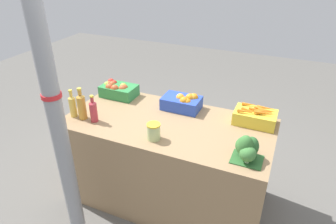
{
  "coord_description": "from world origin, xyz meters",
  "views": [
    {
      "loc": [
        0.89,
        -2.05,
        2.18
      ],
      "look_at": [
        0.0,
        0.0,
        0.96
      ],
      "focal_mm": 32.0,
      "sensor_mm": 36.0,
      "label": 1
    }
  ],
  "objects_px": {
    "support_pole": "(52,96)",
    "juice_bottle_golden": "(73,105)",
    "carrot_crate": "(255,117)",
    "broccoli_pile": "(247,148)",
    "juice_bottle_ruby": "(93,111)",
    "pickle_jar": "(154,131)",
    "orange_crate": "(183,102)",
    "juice_bottle_amber": "(82,106)",
    "apple_crate": "(118,89)"
  },
  "relations": [
    {
      "from": "support_pole",
      "to": "juice_bottle_golden",
      "type": "relative_size",
      "value": 10.43
    },
    {
      "from": "carrot_crate",
      "to": "juice_bottle_golden",
      "type": "relative_size",
      "value": 1.36
    },
    {
      "from": "carrot_crate",
      "to": "broccoli_pile",
      "type": "bearing_deg",
      "value": -87.36
    },
    {
      "from": "juice_bottle_ruby",
      "to": "juice_bottle_golden",
      "type": "bearing_deg",
      "value": 180.0
    },
    {
      "from": "broccoli_pile",
      "to": "pickle_jar",
      "type": "relative_size",
      "value": 1.61
    },
    {
      "from": "orange_crate",
      "to": "support_pole",
      "type": "bearing_deg",
      "value": -116.91
    },
    {
      "from": "carrot_crate",
      "to": "broccoli_pile",
      "type": "xyz_separation_m",
      "value": [
        0.02,
        -0.53,
        0.02
      ]
    },
    {
      "from": "support_pole",
      "to": "broccoli_pile",
      "type": "distance_m",
      "value": 1.37
    },
    {
      "from": "juice_bottle_golden",
      "to": "juice_bottle_amber",
      "type": "distance_m",
      "value": 0.1
    },
    {
      "from": "apple_crate",
      "to": "juice_bottle_ruby",
      "type": "height_order",
      "value": "juice_bottle_ruby"
    },
    {
      "from": "support_pole",
      "to": "carrot_crate",
      "type": "bearing_deg",
      "value": 41.15
    },
    {
      "from": "support_pole",
      "to": "pickle_jar",
      "type": "xyz_separation_m",
      "value": [
        0.5,
        0.47,
        -0.42
      ]
    },
    {
      "from": "apple_crate",
      "to": "carrot_crate",
      "type": "xyz_separation_m",
      "value": [
        1.37,
        0.0,
        -0.01
      ]
    },
    {
      "from": "support_pole",
      "to": "apple_crate",
      "type": "relative_size",
      "value": 7.68
    },
    {
      "from": "orange_crate",
      "to": "juice_bottle_amber",
      "type": "xyz_separation_m",
      "value": [
        -0.75,
        -0.52,
        0.05
      ]
    },
    {
      "from": "orange_crate",
      "to": "broccoli_pile",
      "type": "distance_m",
      "value": 0.86
    },
    {
      "from": "juice_bottle_golden",
      "to": "pickle_jar",
      "type": "height_order",
      "value": "juice_bottle_golden"
    },
    {
      "from": "juice_bottle_amber",
      "to": "broccoli_pile",
      "type": "bearing_deg",
      "value": -0.21
    },
    {
      "from": "juice_bottle_golden",
      "to": "juice_bottle_amber",
      "type": "relative_size",
      "value": 0.88
    },
    {
      "from": "support_pole",
      "to": "carrot_crate",
      "type": "height_order",
      "value": "support_pole"
    },
    {
      "from": "support_pole",
      "to": "pickle_jar",
      "type": "relative_size",
      "value": 19.72
    },
    {
      "from": "support_pole",
      "to": "juice_bottle_ruby",
      "type": "xyz_separation_m",
      "value": [
        -0.1,
        0.52,
        -0.38
      ]
    },
    {
      "from": "broccoli_pile",
      "to": "juice_bottle_ruby",
      "type": "distance_m",
      "value": 1.31
    },
    {
      "from": "juice_bottle_amber",
      "to": "pickle_jar",
      "type": "relative_size",
      "value": 2.15
    },
    {
      "from": "carrot_crate",
      "to": "pickle_jar",
      "type": "height_order",
      "value": "carrot_crate"
    },
    {
      "from": "apple_crate",
      "to": "orange_crate",
      "type": "xyz_separation_m",
      "value": [
        0.71,
        0.0,
        -0.0
      ]
    },
    {
      "from": "carrot_crate",
      "to": "juice_bottle_ruby",
      "type": "distance_m",
      "value": 1.39
    },
    {
      "from": "support_pole",
      "to": "carrot_crate",
      "type": "xyz_separation_m",
      "value": [
        1.18,
        1.04,
        -0.42
      ]
    },
    {
      "from": "apple_crate",
      "to": "juice_bottle_golden",
      "type": "bearing_deg",
      "value": -105.1
    },
    {
      "from": "carrot_crate",
      "to": "juice_bottle_golden",
      "type": "xyz_separation_m",
      "value": [
        -1.51,
        -0.52,
        0.04
      ]
    },
    {
      "from": "juice_bottle_golden",
      "to": "apple_crate",
      "type": "bearing_deg",
      "value": 74.9
    },
    {
      "from": "juice_bottle_golden",
      "to": "juice_bottle_ruby",
      "type": "bearing_deg",
      "value": -0.0
    },
    {
      "from": "carrot_crate",
      "to": "pickle_jar",
      "type": "distance_m",
      "value": 0.89
    },
    {
      "from": "apple_crate",
      "to": "carrot_crate",
      "type": "relative_size",
      "value": 1.0
    },
    {
      "from": "support_pole",
      "to": "juice_bottle_amber",
      "type": "relative_size",
      "value": 9.2
    },
    {
      "from": "broccoli_pile",
      "to": "juice_bottle_golden",
      "type": "relative_size",
      "value": 0.85
    },
    {
      "from": "carrot_crate",
      "to": "pickle_jar",
      "type": "relative_size",
      "value": 2.57
    },
    {
      "from": "apple_crate",
      "to": "pickle_jar",
      "type": "height_order",
      "value": "apple_crate"
    },
    {
      "from": "juice_bottle_golden",
      "to": "pickle_jar",
      "type": "relative_size",
      "value": 1.89
    },
    {
      "from": "juice_bottle_amber",
      "to": "pickle_jar",
      "type": "bearing_deg",
      "value": -3.46
    },
    {
      "from": "juice_bottle_golden",
      "to": "juice_bottle_ruby",
      "type": "xyz_separation_m",
      "value": [
        0.22,
        -0.0,
        -0.0
      ]
    },
    {
      "from": "orange_crate",
      "to": "pickle_jar",
      "type": "bearing_deg",
      "value": -93.07
    },
    {
      "from": "support_pole",
      "to": "juice_bottle_ruby",
      "type": "bearing_deg",
      "value": 101.15
    },
    {
      "from": "carrot_crate",
      "to": "broccoli_pile",
      "type": "distance_m",
      "value": 0.53
    },
    {
      "from": "juice_bottle_amber",
      "to": "pickle_jar",
      "type": "xyz_separation_m",
      "value": [
        0.72,
        -0.04,
        -0.06
      ]
    },
    {
      "from": "support_pole",
      "to": "juice_bottle_ruby",
      "type": "height_order",
      "value": "support_pole"
    },
    {
      "from": "support_pole",
      "to": "carrot_crate",
      "type": "distance_m",
      "value": 1.63
    },
    {
      "from": "broccoli_pile",
      "to": "pickle_jar",
      "type": "xyz_separation_m",
      "value": [
        -0.71,
        -0.04,
        -0.02
      ]
    },
    {
      "from": "orange_crate",
      "to": "pickle_jar",
      "type": "height_order",
      "value": "orange_crate"
    },
    {
      "from": "juice_bottle_ruby",
      "to": "broccoli_pile",
      "type": "bearing_deg",
      "value": -0.22
    }
  ]
}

